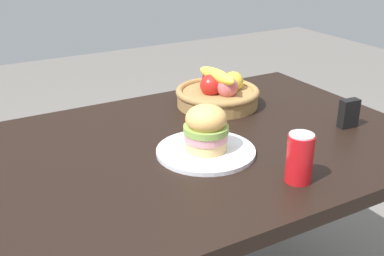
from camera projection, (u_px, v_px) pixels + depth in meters
dining_table at (185, 176)px, 1.42m from camera, size 1.40×0.90×0.75m
plate at (206, 151)px, 1.34m from camera, size 0.27×0.27×0.01m
sandwich at (206, 128)px, 1.31m from camera, size 0.12×0.12×0.13m
soda_can at (300, 158)px, 1.17m from camera, size 0.07×0.07×0.13m
fruit_basket at (218, 92)px, 1.67m from camera, size 0.29×0.29×0.14m
napkin_holder at (349, 113)px, 1.49m from camera, size 0.06×0.04×0.09m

